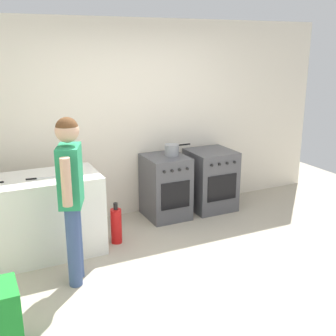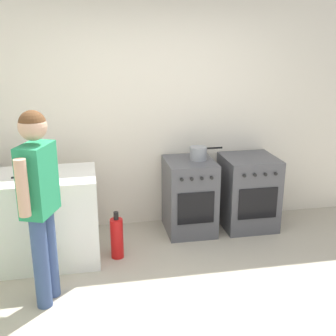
{
  "view_description": "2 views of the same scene",
  "coord_description": "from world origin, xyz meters",
  "px_view_note": "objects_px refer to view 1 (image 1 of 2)",
  "views": [
    {
      "loc": [
        -1.95,
        -3.29,
        2.26
      ],
      "look_at": [
        -0.02,
        0.73,
        0.96
      ],
      "focal_mm": 45.0,
      "sensor_mm": 36.0,
      "label": 1
    },
    {
      "loc": [
        -0.73,
        -2.79,
        2.17
      ],
      "look_at": [
        -0.05,
        0.78,
        1.03
      ],
      "focal_mm": 45.0,
      "sensor_mm": 36.0,
      "label": 2
    }
  ],
  "objects_px": {
    "oven_left": "(166,187)",
    "knife_chef": "(40,178)",
    "person": "(71,187)",
    "pot": "(172,150)",
    "fire_extinguisher": "(116,225)",
    "oven_right": "(211,180)"
  },
  "relations": [
    {
      "from": "oven_left",
      "to": "knife_chef",
      "type": "relative_size",
      "value": 2.73
    },
    {
      "from": "knife_chef",
      "to": "person",
      "type": "height_order",
      "value": "person"
    },
    {
      "from": "pot",
      "to": "fire_extinguisher",
      "type": "distance_m",
      "value": 1.3
    },
    {
      "from": "oven_left",
      "to": "person",
      "type": "distance_m",
      "value": 1.95
    },
    {
      "from": "person",
      "to": "fire_extinguisher",
      "type": "relative_size",
      "value": 3.29
    },
    {
      "from": "pot",
      "to": "fire_extinguisher",
      "type": "xyz_separation_m",
      "value": [
        -0.97,
        -0.49,
        -0.71
      ]
    },
    {
      "from": "knife_chef",
      "to": "person",
      "type": "xyz_separation_m",
      "value": [
        0.18,
        -0.67,
        0.08
      ]
    },
    {
      "from": "oven_left",
      "to": "fire_extinguisher",
      "type": "relative_size",
      "value": 1.7
    },
    {
      "from": "pot",
      "to": "fire_extinguisher",
      "type": "relative_size",
      "value": 0.74
    },
    {
      "from": "oven_left",
      "to": "knife_chef",
      "type": "xyz_separation_m",
      "value": [
        -1.69,
        -0.44,
        0.48
      ]
    },
    {
      "from": "person",
      "to": "pot",
      "type": "bearing_deg",
      "value": 34.96
    },
    {
      "from": "knife_chef",
      "to": "person",
      "type": "relative_size",
      "value": 0.19
    },
    {
      "from": "oven_left",
      "to": "pot",
      "type": "distance_m",
      "value": 0.51
    },
    {
      "from": "oven_left",
      "to": "fire_extinguisher",
      "type": "bearing_deg",
      "value": -151.22
    },
    {
      "from": "oven_right",
      "to": "oven_left",
      "type": "bearing_deg",
      "value": -180.0
    },
    {
      "from": "fire_extinguisher",
      "to": "knife_chef",
      "type": "bearing_deg",
      "value": 177.42
    },
    {
      "from": "oven_right",
      "to": "pot",
      "type": "relative_size",
      "value": 2.29
    },
    {
      "from": "person",
      "to": "oven_left",
      "type": "bearing_deg",
      "value": 36.43
    },
    {
      "from": "oven_right",
      "to": "fire_extinguisher",
      "type": "bearing_deg",
      "value": -163.16
    },
    {
      "from": "oven_left",
      "to": "person",
      "type": "bearing_deg",
      "value": -143.57
    },
    {
      "from": "oven_left",
      "to": "oven_right",
      "type": "height_order",
      "value": "same"
    },
    {
      "from": "knife_chef",
      "to": "fire_extinguisher",
      "type": "bearing_deg",
      "value": -2.58
    }
  ]
}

